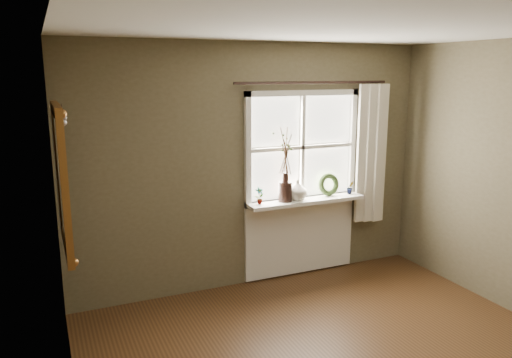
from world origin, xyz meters
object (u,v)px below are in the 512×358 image
object	(u,v)px
gilt_mirror	(61,178)
dark_jug	(285,192)
wreath	(329,187)
cream_vase	(297,190)

from	to	relation	value
gilt_mirror	dark_jug	bearing A→B (deg)	16.70
dark_jug	wreath	world-z (taller)	wreath
wreath	cream_vase	bearing A→B (deg)	-174.50
dark_jug	gilt_mirror	size ratio (longest dim) A/B	0.19
cream_vase	wreath	world-z (taller)	wreath
cream_vase	wreath	size ratio (longest dim) A/B	0.87
dark_jug	cream_vase	distance (m)	0.15
wreath	gilt_mirror	world-z (taller)	gilt_mirror
cream_vase	wreath	bearing A→B (deg)	5.41
cream_vase	gilt_mirror	world-z (taller)	gilt_mirror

